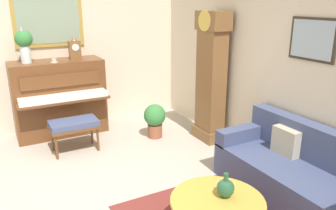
{
  "coord_description": "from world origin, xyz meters",
  "views": [
    {
      "loc": [
        3.29,
        -0.88,
        2.17
      ],
      "look_at": [
        -0.34,
        1.09,
        0.87
      ],
      "focal_mm": 35.76,
      "sensor_mm": 36.0,
      "label": 1
    }
  ],
  "objects_px": {
    "piano_bench": "(74,125)",
    "mantel_clock": "(75,49)",
    "teacup": "(54,61)",
    "potted_plant": "(155,119)",
    "grandfather_clock": "(211,81)",
    "flower_vase": "(24,42)",
    "couch": "(298,174)",
    "piano": "(60,98)",
    "coffee_table": "(217,203)",
    "green_jug": "(225,188)"
  },
  "relations": [
    {
      "from": "piano_bench",
      "to": "mantel_clock",
      "type": "bearing_deg",
      "value": 160.31
    },
    {
      "from": "piano_bench",
      "to": "teacup",
      "type": "xyz_separation_m",
      "value": [
        -0.67,
        -0.07,
        0.86
      ]
    },
    {
      "from": "mantel_clock",
      "to": "teacup",
      "type": "xyz_separation_m",
      "value": [
        0.15,
        -0.37,
        -0.15
      ]
    },
    {
      "from": "piano_bench",
      "to": "potted_plant",
      "type": "height_order",
      "value": "potted_plant"
    },
    {
      "from": "grandfather_clock",
      "to": "flower_vase",
      "type": "bearing_deg",
      "value": -119.12
    },
    {
      "from": "grandfather_clock",
      "to": "potted_plant",
      "type": "bearing_deg",
      "value": -122.84
    },
    {
      "from": "grandfather_clock",
      "to": "piano_bench",
      "type": "bearing_deg",
      "value": -105.71
    },
    {
      "from": "couch",
      "to": "potted_plant",
      "type": "relative_size",
      "value": 3.39
    },
    {
      "from": "couch",
      "to": "flower_vase",
      "type": "distance_m",
      "value": 4.23
    },
    {
      "from": "couch",
      "to": "teacup",
      "type": "height_order",
      "value": "teacup"
    },
    {
      "from": "grandfather_clock",
      "to": "teacup",
      "type": "height_order",
      "value": "grandfather_clock"
    },
    {
      "from": "couch",
      "to": "piano",
      "type": "bearing_deg",
      "value": -149.97
    },
    {
      "from": "grandfather_clock",
      "to": "couch",
      "type": "relative_size",
      "value": 1.07
    },
    {
      "from": "couch",
      "to": "mantel_clock",
      "type": "xyz_separation_m",
      "value": [
        -3.3,
        -1.59,
        1.1
      ]
    },
    {
      "from": "coffee_table",
      "to": "potted_plant",
      "type": "height_order",
      "value": "potted_plant"
    },
    {
      "from": "flower_vase",
      "to": "green_jug",
      "type": "height_order",
      "value": "flower_vase"
    },
    {
      "from": "coffee_table",
      "to": "grandfather_clock",
      "type": "bearing_deg",
      "value": 146.55
    },
    {
      "from": "piano_bench",
      "to": "potted_plant",
      "type": "bearing_deg",
      "value": 85.99
    },
    {
      "from": "potted_plant",
      "to": "couch",
      "type": "bearing_deg",
      "value": 14.12
    },
    {
      "from": "grandfather_clock",
      "to": "mantel_clock",
      "type": "distance_m",
      "value": 2.27
    },
    {
      "from": "piano",
      "to": "coffee_table",
      "type": "distance_m",
      "value": 3.47
    },
    {
      "from": "potted_plant",
      "to": "piano_bench",
      "type": "bearing_deg",
      "value": -94.01
    },
    {
      "from": "green_jug",
      "to": "potted_plant",
      "type": "height_order",
      "value": "green_jug"
    },
    {
      "from": "piano",
      "to": "grandfather_clock",
      "type": "distance_m",
      "value": 2.5
    },
    {
      "from": "piano_bench",
      "to": "couch",
      "type": "relative_size",
      "value": 0.37
    },
    {
      "from": "green_jug",
      "to": "potted_plant",
      "type": "relative_size",
      "value": 0.43
    },
    {
      "from": "coffee_table",
      "to": "potted_plant",
      "type": "xyz_separation_m",
      "value": [
        -2.48,
        0.58,
        -0.06
      ]
    },
    {
      "from": "piano_bench",
      "to": "potted_plant",
      "type": "xyz_separation_m",
      "value": [
        0.09,
        1.28,
        -0.08
      ]
    },
    {
      "from": "mantel_clock",
      "to": "flower_vase",
      "type": "relative_size",
      "value": 0.66
    },
    {
      "from": "piano_bench",
      "to": "potted_plant",
      "type": "distance_m",
      "value": 1.29
    },
    {
      "from": "grandfather_clock",
      "to": "mantel_clock",
      "type": "bearing_deg",
      "value": -128.54
    },
    {
      "from": "grandfather_clock",
      "to": "couch",
      "type": "height_order",
      "value": "grandfather_clock"
    },
    {
      "from": "coffee_table",
      "to": "potted_plant",
      "type": "distance_m",
      "value": 2.55
    },
    {
      "from": "couch",
      "to": "mantel_clock",
      "type": "bearing_deg",
      "value": -154.18
    },
    {
      "from": "coffee_table",
      "to": "teacup",
      "type": "distance_m",
      "value": 3.45
    },
    {
      "from": "teacup",
      "to": "potted_plant",
      "type": "bearing_deg",
      "value": 60.88
    },
    {
      "from": "grandfather_clock",
      "to": "couch",
      "type": "distance_m",
      "value": 2.03
    },
    {
      "from": "piano_bench",
      "to": "coffee_table",
      "type": "relative_size",
      "value": 0.8
    },
    {
      "from": "couch",
      "to": "teacup",
      "type": "relative_size",
      "value": 16.38
    },
    {
      "from": "piano_bench",
      "to": "flower_vase",
      "type": "distance_m",
      "value": 1.48
    },
    {
      "from": "teacup",
      "to": "flower_vase",
      "type": "bearing_deg",
      "value": -111.07
    },
    {
      "from": "piano",
      "to": "couch",
      "type": "distance_m",
      "value": 3.82
    },
    {
      "from": "coffee_table",
      "to": "flower_vase",
      "type": "relative_size",
      "value": 1.52
    },
    {
      "from": "flower_vase",
      "to": "green_jug",
      "type": "bearing_deg",
      "value": 20.5
    },
    {
      "from": "teacup",
      "to": "potted_plant",
      "type": "xyz_separation_m",
      "value": [
        0.76,
        1.36,
        -0.94
      ]
    },
    {
      "from": "grandfather_clock",
      "to": "potted_plant",
      "type": "distance_m",
      "value": 1.09
    },
    {
      "from": "piano",
      "to": "couch",
      "type": "relative_size",
      "value": 0.76
    },
    {
      "from": "green_jug",
      "to": "potted_plant",
      "type": "xyz_separation_m",
      "value": [
        -2.47,
        0.48,
        -0.17
      ]
    },
    {
      "from": "grandfather_clock",
      "to": "green_jug",
      "type": "distance_m",
      "value": 2.38
    },
    {
      "from": "grandfather_clock",
      "to": "coffee_table",
      "type": "xyz_separation_m",
      "value": [
        2.0,
        -1.32,
        -0.59
      ]
    }
  ]
}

